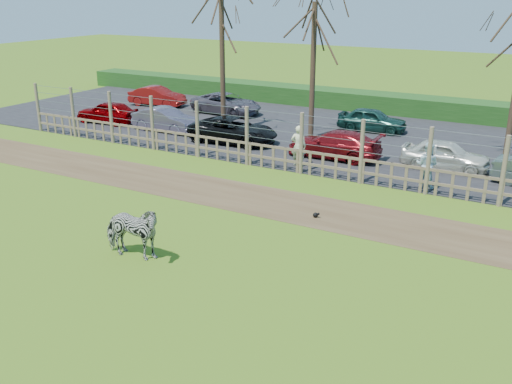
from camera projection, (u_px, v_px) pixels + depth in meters
The scene contains 19 objects.
ground at pixel (184, 248), 16.47m from camera, with size 120.00×120.00×0.00m, color olive.
dirt_strip at pixel (259, 200), 20.17m from camera, with size 34.00×2.80×0.01m, color brown.
asphalt at pixel (356, 138), 28.39m from camera, with size 44.00×13.00×0.04m, color #232326.
hedge at pixel (396, 104), 33.97m from camera, with size 46.00×2.00×1.10m, color #1E4716.
fence at pixel (301, 154), 22.78m from camera, with size 30.16×0.16×2.50m.
tree_left at pixel (222, 20), 27.84m from camera, with size 4.80×4.80×7.88m.
tree_mid at pixel (314, 38), 26.85m from camera, with size 4.80×4.80×6.83m.
zebra at pixel (131, 232), 15.56m from camera, with size 0.85×1.87×1.58m, color gray.
visitor_a at pixel (298, 146), 23.64m from camera, with size 0.63×0.41×1.72m, color beige.
visitor_b at pixel (427, 165), 21.08m from camera, with size 0.84×0.65×1.72m, color silver.
crow at pixel (316, 215), 18.59m from camera, with size 0.23×0.17×0.19m.
car_0 at pixel (108, 112), 31.39m from camera, with size 1.42×3.52×1.20m, color #7F0002.
car_1 at pixel (165, 119), 29.61m from camera, with size 1.27×3.64×1.20m, color #5E556A.
car_2 at pixel (233, 130), 27.37m from camera, with size 1.99×4.32×1.20m, color black.
car_3 at pixel (334, 144), 24.92m from camera, with size 1.68×4.13×1.20m, color maroon.
car_4 at pixel (445, 155), 23.31m from camera, with size 1.42×3.52×1.20m, color silver.
car_7 at pixel (157, 96), 35.97m from camera, with size 1.27×3.64×1.20m, color maroon.
car_8 at pixel (226, 103), 33.73m from camera, with size 1.99×4.32×1.20m, color #5B525D.
car_10 at pixel (372, 120), 29.56m from camera, with size 1.42×3.52×1.20m, color #1A4237.
Camera 1 is at (9.11, -12.06, 7.07)m, focal length 40.00 mm.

